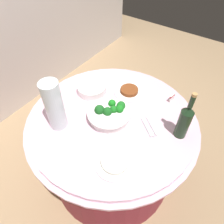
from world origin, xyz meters
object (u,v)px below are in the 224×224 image
Objects in this scene: decorative_fruit_vase at (55,107)px; food_plate_rice at (115,163)px; plate_stack at (92,89)px; label_placard_front at (172,98)px; broccoli_bowl at (109,114)px; wine_bottle at (185,121)px; food_plate_stir_fry at (129,91)px; serving_tongs at (149,127)px.

decorative_fruit_vase is 0.48m from food_plate_rice.
plate_stack is 0.58m from label_placard_front.
wine_bottle reaches higher than broccoli_bowl.
wine_bottle is (0.00, -0.69, 0.10)m from plate_stack.
broccoli_bowl is 0.47m from label_placard_front.
label_placard_front is (0.10, -0.29, 0.02)m from food_plate_stir_fry.
food_plate_rice reaches higher than serving_tongs.
food_plate_stir_fry is (0.52, -0.20, -0.15)m from decorative_fruit_vase.
broccoli_bowl is 0.34m from food_plate_rice.
broccoli_bowl is 5.09× the size of label_placard_front.
plate_stack is 0.39m from decorative_fruit_vase.
wine_bottle is 1.53× the size of food_plate_rice.
food_plate_rice is at bearing 176.22° from label_placard_front.
decorative_fruit_vase is 0.60m from serving_tongs.
wine_bottle is 0.32m from label_placard_front.
food_plate_stir_fry is 0.31m from label_placard_front.
label_placard_front is at bearing -70.85° from food_plate_stir_fry.
wine_bottle is at bearing -107.79° from food_plate_stir_fry.
plate_stack is at bearing 50.49° from food_plate_rice.
decorative_fruit_vase is (-0.37, 0.66, 0.03)m from wine_bottle.
wine_bottle is (0.14, -0.43, 0.09)m from broccoli_bowl.
decorative_fruit_vase is at bearing 122.41° from serving_tongs.
broccoli_bowl reaches higher than food_plate_stir_fry.
label_placard_front is at bearing -64.24° from plate_stack.
label_placard_front is (0.25, 0.17, -0.10)m from wine_bottle.
food_plate_stir_fry is 1.00× the size of food_plate_rice.
label_placard_front reaches higher than food_plate_stir_fry.
plate_stack is at bearing 83.35° from serving_tongs.
decorative_fruit_vase reaches higher than wine_bottle.
broccoli_bowl is at bearing 106.85° from serving_tongs.
food_plate_rice is 0.65m from label_placard_front.
label_placard_front is at bearing 34.02° from wine_bottle.
food_plate_stir_fry is at bearing -56.86° from plate_stack.
decorative_fruit_vase reaches higher than food_plate_stir_fry.
wine_bottle is 0.99× the size of decorative_fruit_vase.
wine_bottle is at bearing -70.31° from serving_tongs.
plate_stack reaches higher than food_plate_rice.
decorative_fruit_vase reaches higher than plate_stack.
broccoli_bowl is at bearing 108.03° from wine_bottle.
plate_stack is (0.14, 0.26, -0.01)m from broccoli_bowl.
plate_stack is 3.82× the size of label_placard_front.
plate_stack is 0.70m from wine_bottle.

